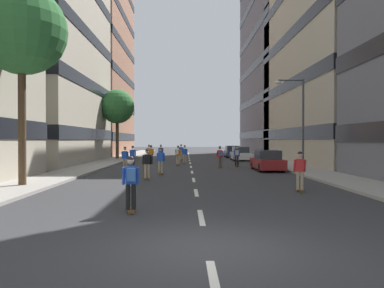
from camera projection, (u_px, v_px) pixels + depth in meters
ground_plane at (190, 164)px, 35.10m from camera, size 163.95×163.95×0.00m
sidewalk_left at (111, 161)px, 38.36m from camera, size 2.90×75.14×0.14m
sidewalk_right at (268, 161)px, 38.66m from camera, size 2.90×75.14×0.14m
lane_markings at (190, 163)px, 35.77m from camera, size 0.16×62.20×0.01m
building_left_far at (66, 35)px, 55.55m from camera, size 17.93×19.68×36.37m
building_right_mid at (377, 65)px, 36.23m from camera, size 17.93×22.46×19.20m
building_right_far at (309, 55)px, 56.24m from camera, size 17.93×23.72×30.40m
parked_car_near at (267, 161)px, 27.02m from camera, size 1.82×4.40×1.52m
parked_car_mid at (232, 152)px, 47.27m from camera, size 1.82×4.40×1.52m
parked_car_far at (240, 154)px, 40.27m from camera, size 1.82×4.40×1.52m
street_tree_near at (117, 107)px, 41.58m from camera, size 3.88×3.88×7.88m
street_tree_mid at (22, 31)px, 17.33m from camera, size 4.23×4.23×9.49m
streetlamp_right at (298, 114)px, 26.11m from camera, size 2.13×0.30×6.50m
skater_0 at (125, 157)px, 27.02m from camera, size 0.56×0.92×1.78m
skater_1 at (161, 152)px, 38.60m from camera, size 0.56×0.92×1.78m
skater_2 at (237, 155)px, 30.90m from camera, size 0.53×0.90×1.78m
skater_3 at (133, 155)px, 31.36m from camera, size 0.54×0.91×1.78m
skater_4 at (161, 159)px, 24.14m from camera, size 0.55×0.91×1.78m
skater_5 at (300, 169)px, 16.08m from camera, size 0.55×0.91×1.78m
skater_6 at (131, 180)px, 11.48m from camera, size 0.56×0.92×1.78m
skater_7 at (181, 151)px, 41.49m from camera, size 0.55×0.91×1.78m
skater_8 at (147, 162)px, 20.95m from camera, size 0.57×0.92×1.78m
skater_9 at (220, 155)px, 29.74m from camera, size 0.56×0.92×1.78m
skater_10 at (185, 153)px, 34.72m from camera, size 0.55×0.91×1.78m
skater_11 at (149, 152)px, 37.62m from camera, size 0.56×0.92×1.78m
skater_12 at (178, 154)px, 32.65m from camera, size 0.57×0.92×1.78m
skater_13 at (151, 153)px, 35.03m from camera, size 0.57×0.92×1.78m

